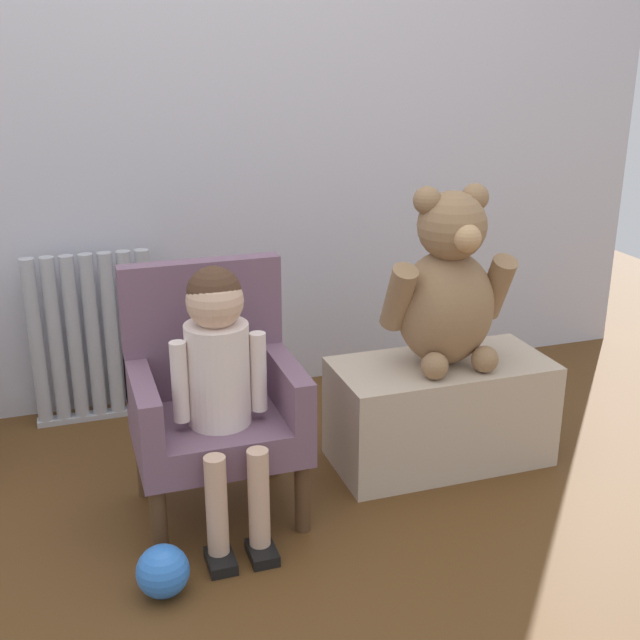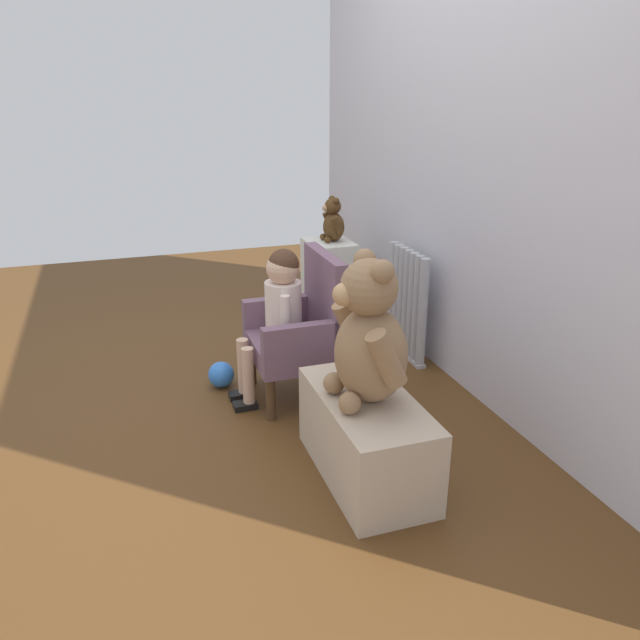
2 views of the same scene
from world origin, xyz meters
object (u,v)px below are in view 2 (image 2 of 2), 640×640
at_px(small_teddy_bear, 333,222).
at_px(child_armchair, 302,329).
at_px(child_figure, 278,304).
at_px(radiator, 407,304).
at_px(small_dresser, 329,283).
at_px(toy_ball, 221,374).
at_px(low_bench, 366,437).
at_px(large_teddy_bear, 369,338).

bearing_deg(small_teddy_bear, child_armchair, -28.19).
height_order(child_armchair, child_figure, child_figure).
xyz_separation_m(radiator, child_figure, (0.28, -0.80, 0.18)).
bearing_deg(small_dresser, child_figure, -32.48).
bearing_deg(small_teddy_bear, toy_ball, -51.48).
bearing_deg(low_bench, child_armchair, -177.50).
bearing_deg(toy_ball, child_figure, 50.09).
bearing_deg(small_teddy_bear, large_teddy_bear, -15.22).
xyz_separation_m(child_figure, toy_ball, (-0.21, -0.25, -0.42)).
distance_m(radiator, toy_ball, 1.08).
height_order(child_armchair, large_teddy_bear, large_teddy_bear).
distance_m(radiator, child_armchair, 0.75).
distance_m(small_dresser, child_figure, 1.05).
height_order(child_armchair, small_teddy_bear, small_teddy_bear).
xyz_separation_m(child_armchair, child_figure, (0.00, -0.11, 0.14)).
distance_m(child_figure, toy_ball, 0.53).
relative_size(small_dresser, toy_ball, 4.11).
bearing_deg(small_dresser, low_bench, -14.36).
relative_size(child_armchair, large_teddy_bear, 1.27).
bearing_deg(large_teddy_bear, low_bench, 160.80).
bearing_deg(low_bench, small_dresser, 165.64).
height_order(radiator, child_figure, child_figure).
xyz_separation_m(child_figure, small_teddy_bear, (-0.87, 0.58, 0.17)).
distance_m(child_figure, large_teddy_bear, 0.75).
bearing_deg(small_dresser, small_teddy_bear, 87.79).
relative_size(small_dresser, small_teddy_bear, 2.00).
height_order(child_armchair, toy_ball, child_armchair).
xyz_separation_m(radiator, toy_ball, (0.08, -1.05, -0.23)).
bearing_deg(small_teddy_bear, child_figure, -33.67).
xyz_separation_m(large_teddy_bear, toy_ball, (-0.94, -0.39, -0.51)).
height_order(child_armchair, low_bench, child_armchair).
relative_size(radiator, small_teddy_bear, 2.25).
bearing_deg(child_armchair, toy_ball, -119.94).
bearing_deg(toy_ball, large_teddy_bear, 22.75).
distance_m(child_armchair, toy_ball, 0.50).
relative_size(small_dresser, child_armchair, 0.76).
distance_m(small_dresser, large_teddy_bear, 1.68).
distance_m(radiator, small_teddy_bear, 0.72).
bearing_deg(toy_ball, low_bench, 22.86).
distance_m(small_dresser, low_bench, 1.65).
bearing_deg(child_figure, small_teddy_bear, 146.33).
bearing_deg(child_figure, low_bench, 11.26).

